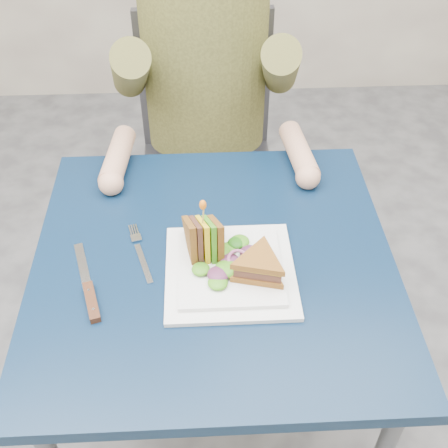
{
  "coord_description": "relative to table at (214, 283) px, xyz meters",
  "views": [
    {
      "loc": [
        -0.02,
        -0.81,
        1.57
      ],
      "look_at": [
        0.02,
        0.0,
        0.82
      ],
      "focal_mm": 45.0,
      "sensor_mm": 36.0,
      "label": 1
    }
  ],
  "objects": [
    {
      "name": "table",
      "position": [
        0.0,
        0.0,
        0.0
      ],
      "size": [
        0.75,
        0.75,
        0.73
      ],
      "color": "black",
      "rests_on": "ground"
    },
    {
      "name": "chair",
      "position": [
        0.0,
        0.72,
        -0.11
      ],
      "size": [
        0.42,
        0.4,
        0.93
      ],
      "color": "#47474C",
      "rests_on": "ground"
    },
    {
      "name": "plate",
      "position": [
        0.03,
        -0.05,
        0.09
      ],
      "size": [
        0.26,
        0.26,
        0.02
      ],
      "color": "white",
      "rests_on": "table"
    },
    {
      "name": "ground",
      "position": [
        0.0,
        0.0,
        -0.65
      ],
      "size": [
        4.0,
        4.0,
        0.0
      ],
      "primitive_type": "plane",
      "color": "#525254",
      "rests_on": "ground"
    },
    {
      "name": "diner",
      "position": [
        -0.0,
        0.6,
        0.26
      ],
      "size": [
        0.54,
        0.59,
        0.74
      ],
      "color": "#4E4E23",
      "rests_on": "chair"
    },
    {
      "name": "toothpick_frill",
      "position": [
        -0.02,
        -0.0,
        0.23
      ],
      "size": [
        0.01,
        0.01,
        0.02
      ],
      "primitive_type": "ellipsoid",
      "color": "orange",
      "rests_on": "sandwich_upright"
    },
    {
      "name": "knife",
      "position": [
        -0.24,
        -0.09,
        0.09
      ],
      "size": [
        0.08,
        0.22,
        0.02
      ],
      "color": "silver",
      "rests_on": "table"
    },
    {
      "name": "sandwich_flat",
      "position": [
        0.09,
        -0.07,
        0.12
      ],
      "size": [
        0.15,
        0.15,
        0.05
      ],
      "color": "brown",
      "rests_on": "plate"
    },
    {
      "name": "toothpick",
      "position": [
        -0.02,
        -0.0,
        0.2
      ],
      "size": [
        0.01,
        0.01,
        0.06
      ],
      "primitive_type": "cylinder",
      "rotation": [
        0.14,
        0.07,
        0.0
      ],
      "color": "tan",
      "rests_on": "sandwich_upright"
    },
    {
      "name": "onion_ring",
      "position": [
        0.05,
        -0.04,
        0.11
      ],
      "size": [
        0.04,
        0.04,
        0.02
      ],
      "primitive_type": "torus",
      "rotation": [
        0.44,
        0.0,
        0.0
      ],
      "color": "#9E4C7A",
      "rests_on": "plate"
    },
    {
      "name": "lettuce_spill",
      "position": [
        0.04,
        -0.04,
        0.11
      ],
      "size": [
        0.15,
        0.13,
        0.02
      ],
      "primitive_type": null,
      "color": "#337A14",
      "rests_on": "plate"
    },
    {
      "name": "sandwich_upright",
      "position": [
        -0.02,
        -0.0,
        0.13
      ],
      "size": [
        0.09,
        0.15,
        0.15
      ],
      "color": "brown",
      "rests_on": "plate"
    },
    {
      "name": "fork",
      "position": [
        -0.15,
        0.02,
        0.08
      ],
      "size": [
        0.06,
        0.18,
        0.01
      ],
      "color": "silver",
      "rests_on": "table"
    }
  ]
}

